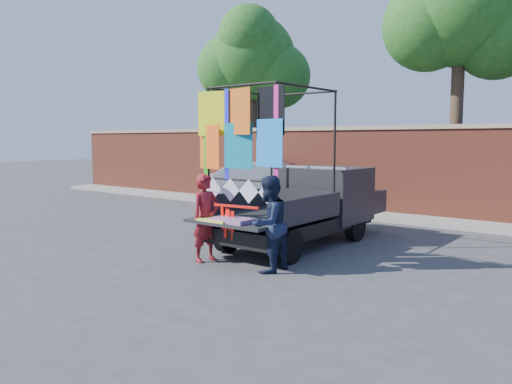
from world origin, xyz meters
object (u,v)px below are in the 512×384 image
Objects in this scene: sedan at (277,186)px; pickup_truck at (313,205)px; woman at (206,218)px; man at (269,224)px.

pickup_truck is at bearing -143.97° from sedan.
woman is 0.99× the size of man.
pickup_truck is 2.77m from man.
pickup_truck is 1.09× the size of sedan.
woman is (2.83, -6.12, 0.03)m from sedan.
woman is (-0.55, -2.78, 0.00)m from pickup_truck.
pickup_truck reaches higher than man.
sedan is at bearing -146.75° from man.
woman is at bearing -86.23° from man.
sedan is 2.91× the size of woman.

